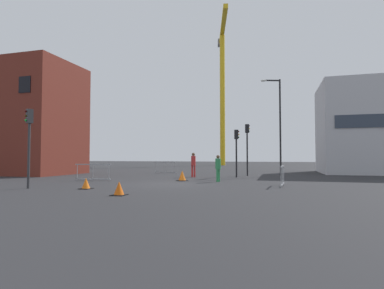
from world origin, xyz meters
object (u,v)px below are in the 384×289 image
at_px(traffic_cone_orange, 86,184).
at_px(traffic_light_verge, 29,135).
at_px(streetlamp_tall, 278,120).
at_px(pedestrian_waiting, 193,163).
at_px(traffic_light_corner, 247,141).
at_px(traffic_cone_by_barrier, 119,189).
at_px(traffic_cone_striped, 182,176).
at_px(pedestrian_walking, 218,166).
at_px(traffic_light_near, 236,145).
at_px(construction_crane, 222,77).

bearing_deg(traffic_cone_orange, traffic_light_verge, -168.43).
distance_m(streetlamp_tall, pedestrian_waiting, 7.96).
height_order(traffic_light_corner, traffic_light_verge, traffic_light_corner).
relative_size(streetlamp_tall, traffic_cone_by_barrier, 13.90).
bearing_deg(traffic_cone_striped, traffic_cone_orange, -115.35).
height_order(pedestrian_waiting, traffic_cone_orange, pedestrian_waiting).
bearing_deg(pedestrian_waiting, streetlamp_tall, 28.89).
bearing_deg(pedestrian_walking, pedestrian_waiting, 124.73).
bearing_deg(pedestrian_walking, traffic_light_verge, -141.86).
distance_m(traffic_light_near, traffic_cone_orange, 12.04).
distance_m(pedestrian_walking, traffic_cone_by_barrier, 8.11).
xyz_separation_m(traffic_light_verge, traffic_light_near, (8.79, 10.84, -0.20)).
relative_size(traffic_light_verge, traffic_light_near, 1.09).
xyz_separation_m(traffic_light_verge, traffic_cone_striped, (5.79, 6.77, -2.32)).
bearing_deg(traffic_light_verge, streetlamp_tall, 49.17).
bearing_deg(traffic_cone_striped, pedestrian_waiting, 93.33).
xyz_separation_m(streetlamp_tall, traffic_light_corner, (-2.46, -0.61, -1.78)).
xyz_separation_m(pedestrian_waiting, traffic_cone_striped, (0.20, -3.48, -0.78)).
xyz_separation_m(traffic_light_corner, pedestrian_waiting, (-3.80, -2.84, -1.73)).
relative_size(traffic_light_corner, pedestrian_waiting, 2.28).
bearing_deg(traffic_light_verge, construction_crane, 86.92).
height_order(streetlamp_tall, traffic_cone_by_barrier, streetlamp_tall).
xyz_separation_m(traffic_cone_orange, traffic_cone_by_barrier, (2.76, -1.79, 0.01)).
bearing_deg(pedestrian_waiting, traffic_light_near, 10.36).
height_order(construction_crane, streetlamp_tall, construction_crane).
bearing_deg(pedestrian_walking, traffic_cone_by_barrier, -108.74).
bearing_deg(streetlamp_tall, pedestrian_waiting, -151.11).
bearing_deg(traffic_cone_striped, traffic_light_near, 53.56).
xyz_separation_m(streetlamp_tall, traffic_cone_orange, (-8.98, -13.12, -4.34)).
distance_m(traffic_light_verge, pedestrian_waiting, 11.77).
distance_m(streetlamp_tall, traffic_light_corner, 3.09).
bearing_deg(traffic_light_verge, pedestrian_walking, 38.14).
height_order(construction_crane, traffic_cone_orange, construction_crane).
distance_m(traffic_light_verge, pedestrian_walking, 10.58).
xyz_separation_m(traffic_light_near, traffic_cone_striped, (-3.00, -4.07, -2.12)).
xyz_separation_m(construction_crane, traffic_cone_orange, (0.59, -41.50, -15.70)).
relative_size(construction_crane, traffic_light_verge, 6.29).
distance_m(traffic_light_corner, traffic_light_near, 2.36).
relative_size(streetlamp_tall, traffic_cone_orange, 14.56).
distance_m(traffic_light_corner, pedestrian_waiting, 5.05).
bearing_deg(pedestrian_waiting, traffic_cone_striped, -86.67).
xyz_separation_m(construction_crane, traffic_light_near, (6.52, -31.25, -13.52)).
height_order(traffic_light_verge, traffic_light_near, traffic_light_verge).
bearing_deg(pedestrian_walking, streetlamp_tall, 63.46).
bearing_deg(traffic_light_verge, traffic_cone_orange, 11.57).
xyz_separation_m(construction_crane, streetlamp_tall, (9.57, -28.38, -11.36)).
bearing_deg(pedestrian_waiting, construction_crane, 95.95).
xyz_separation_m(traffic_cone_by_barrier, traffic_cone_striped, (0.17, 7.97, 0.04)).
distance_m(traffic_light_corner, pedestrian_walking, 6.99).
bearing_deg(construction_crane, traffic_light_corner, -76.21).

